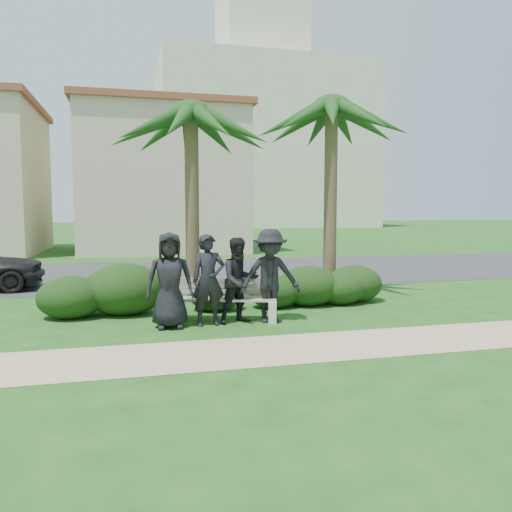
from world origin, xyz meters
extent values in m
plane|color=#184D16|center=(0.00, 0.00, 0.00)|extent=(160.00, 160.00, 0.00)
cube|color=tan|center=(0.00, -1.80, 0.00)|extent=(30.00, 1.60, 0.01)
cube|color=#2D2D30|center=(0.00, 8.00, 0.00)|extent=(160.00, 8.00, 0.01)
cube|color=beige|center=(-1.00, 18.00, 3.50)|extent=(8.00, 8.00, 7.00)
cube|color=brown|center=(-1.00, 18.00, 7.15)|extent=(8.40, 8.40, 0.30)
cube|color=beige|center=(14.00, 55.00, 10.00)|extent=(26.00, 18.00, 20.00)
cube|color=beige|center=(14.00, 55.00, 26.00)|extent=(10.00, 10.00, 12.00)
cube|color=gray|center=(-1.02, 0.34, 0.42)|extent=(2.28, 1.10, 0.04)
cube|color=gray|center=(-1.02, 0.57, 0.65)|extent=(2.15, 0.64, 0.26)
cube|color=beige|center=(-2.06, 0.34, 0.20)|extent=(0.28, 0.53, 0.41)
cube|color=beige|center=(0.02, 0.34, 0.20)|extent=(0.28, 0.53, 0.41)
imported|color=black|center=(-1.95, 0.01, 0.86)|extent=(0.86, 0.57, 1.73)
imported|color=black|center=(-1.25, 0.04, 0.84)|extent=(0.64, 0.44, 1.68)
imported|color=black|center=(-0.65, 0.11, 0.80)|extent=(0.91, 0.79, 1.61)
imported|color=black|center=(-0.08, 0.04, 0.88)|extent=(1.19, 0.75, 1.76)
ellipsoid|color=black|center=(-3.78, 1.35, 0.43)|extent=(1.31, 1.08, 0.85)
ellipsoid|color=black|center=(-2.76, 1.49, 0.53)|extent=(1.64, 1.35, 1.07)
ellipsoid|color=black|center=(-0.90, 1.37, 0.36)|extent=(1.11, 0.92, 0.72)
ellipsoid|color=black|center=(1.20, 1.46, 0.45)|extent=(1.39, 1.15, 0.91)
ellipsoid|color=black|center=(1.94, 1.39, 0.37)|extent=(1.15, 0.95, 0.75)
ellipsoid|color=black|center=(2.40, 1.63, 0.43)|extent=(1.33, 1.10, 0.87)
ellipsoid|color=black|center=(0.39, 1.37, 0.36)|extent=(1.11, 0.92, 0.72)
cylinder|color=brown|center=(-1.23, 2.53, 2.15)|extent=(0.32, 0.32, 4.30)
cylinder|color=brown|center=(2.19, 2.62, 2.32)|extent=(0.32, 0.32, 4.63)
camera|label=1|loc=(-2.60, -8.93, 2.12)|focal=35.00mm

